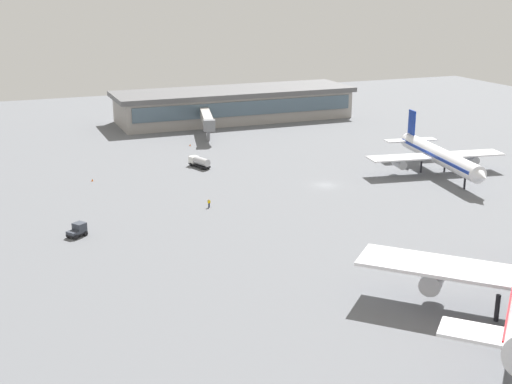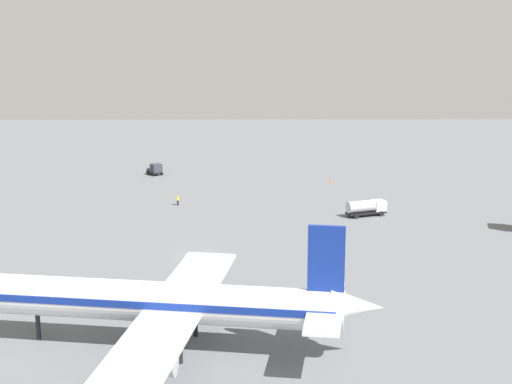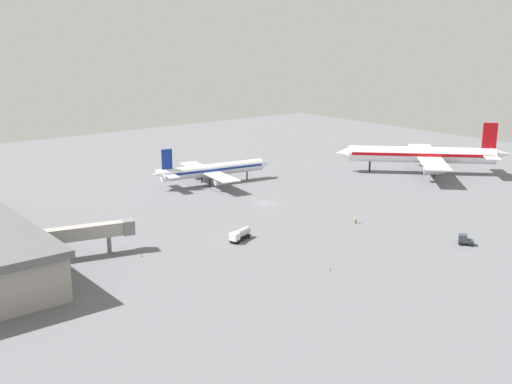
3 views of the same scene
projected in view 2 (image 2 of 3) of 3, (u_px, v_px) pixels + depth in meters
The scene contains 6 objects.
ground at pixel (201, 256), 96.27m from camera, with size 288.00×288.00×0.00m, color slate.
airplane_taxiing at pixel (163, 302), 68.04m from camera, with size 32.47×40.12×12.24m.
baggage_tug at pixel (155, 169), 148.61m from camera, with size 3.75×3.54×2.30m.
fuel_truck at pixel (366, 207), 116.45m from camera, with size 3.92×6.57×2.50m.
ground_crew_worker at pixel (178, 200), 123.48m from camera, with size 0.52×0.51×1.67m.
safety_cone_near_gate at pixel (330, 181), 141.63m from camera, with size 0.44×0.44×0.60m, color #EA590C.
Camera 2 is at (-92.23, -6.12, 29.04)m, focal length 52.46 mm.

